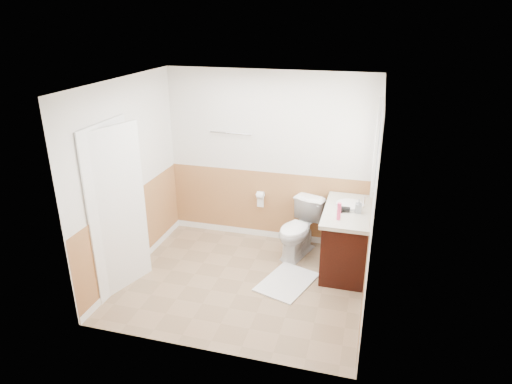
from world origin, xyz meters
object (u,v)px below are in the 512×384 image
(vanity_cabinet, at_px, (346,241))
(lotion_bottle, at_px, (339,211))
(toilet, at_px, (299,229))
(bath_mat, at_px, (287,282))
(soap_dispenser, at_px, (359,206))

(vanity_cabinet, height_order, lotion_bottle, lotion_bottle)
(vanity_cabinet, distance_m, lotion_bottle, 0.66)
(toilet, height_order, lotion_bottle, lotion_bottle)
(toilet, distance_m, bath_mat, 0.85)
(toilet, xyz_separation_m, soap_dispenser, (0.79, -0.25, 0.55))
(vanity_cabinet, bearing_deg, toilet, 164.39)
(toilet, relative_size, bath_mat, 0.98)
(bath_mat, xyz_separation_m, vanity_cabinet, (0.67, 0.58, 0.39))
(vanity_cabinet, bearing_deg, soap_dispenser, -26.92)
(toilet, bearing_deg, lotion_bottle, -24.30)
(toilet, distance_m, soap_dispenser, 0.99)
(vanity_cabinet, height_order, soap_dispenser, soap_dispenser)
(toilet, distance_m, vanity_cabinet, 0.69)
(bath_mat, xyz_separation_m, lotion_bottle, (0.57, 0.24, 0.95))
(lotion_bottle, bearing_deg, bath_mat, -156.80)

